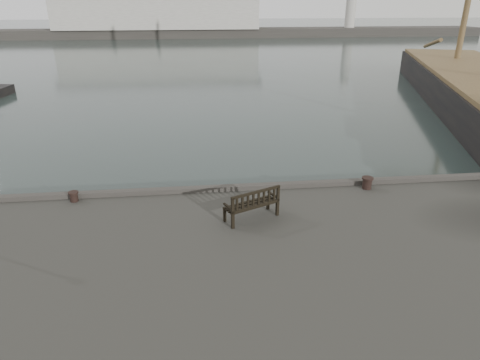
# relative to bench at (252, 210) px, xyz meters

# --- Properties ---
(ground) EXTENTS (400.00, 400.00, 0.00)m
(ground) POSITION_rel_bench_xyz_m (-0.60, 2.54, -1.90)
(ground) COLOR black
(ground) RESTS_ON ground
(breakwater) EXTENTS (140.00, 9.50, 12.20)m
(breakwater) POSITION_rel_bench_xyz_m (-5.16, 94.54, 2.40)
(breakwater) COLOR #383530
(breakwater) RESTS_ON ground
(bench) EXTENTS (1.93, 1.34, 1.06)m
(bench) POSITION_rel_bench_xyz_m (0.00, 0.00, 0.00)
(bench) COLOR black
(bench) RESTS_ON quay
(bollard_left) EXTENTS (0.44, 0.44, 0.37)m
(bollard_left) POSITION_rel_bench_xyz_m (-6.16, 2.04, -0.15)
(bollard_left) COLOR black
(bollard_left) RESTS_ON quay
(bollard_right) EXTENTS (0.57, 0.57, 0.46)m
(bollard_right) POSITION_rel_bench_xyz_m (4.73, 1.93, -0.11)
(bollard_right) COLOR black
(bollard_right) RESTS_ON quay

